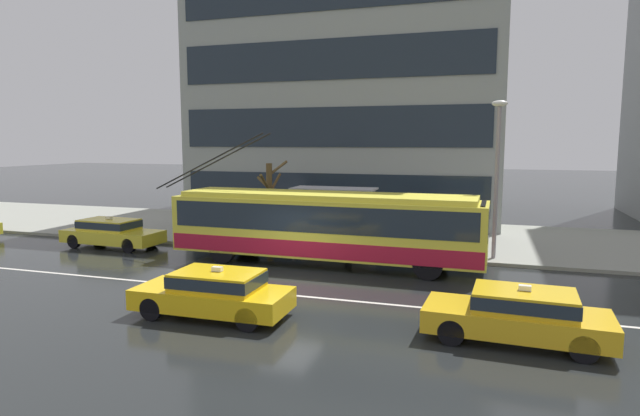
{
  "coord_description": "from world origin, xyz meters",
  "views": [
    {
      "loc": [
        6.55,
        -16.08,
        4.74
      ],
      "look_at": [
        0.28,
        3.64,
        2.13
      ],
      "focal_mm": 29.66,
      "sensor_mm": 36.0,
      "label": 1
    }
  ],
  "objects_px": {
    "bus_shelter": "(335,203)",
    "street_lamp": "(497,165)",
    "taxi_oncoming_near": "(214,291)",
    "pedestrian_at_shelter": "(321,208)",
    "taxi_oncoming_far": "(519,313)",
    "pedestrian_waiting_by_pole": "(340,220)",
    "trolleybus": "(325,225)",
    "pedestrian_walking_past": "(349,228)",
    "pedestrian_approaching_curb": "(421,224)",
    "street_tree_bare": "(270,194)",
    "taxi_queued_behind_bus": "(111,232)"
  },
  "relations": [
    {
      "from": "trolleybus",
      "to": "bus_shelter",
      "type": "height_order",
      "value": "trolleybus"
    },
    {
      "from": "taxi_oncoming_near",
      "to": "bus_shelter",
      "type": "distance_m",
      "value": 10.16
    },
    {
      "from": "taxi_oncoming_far",
      "to": "street_lamp",
      "type": "distance_m",
      "value": 9.31
    },
    {
      "from": "trolleybus",
      "to": "taxi_oncoming_near",
      "type": "xyz_separation_m",
      "value": [
        -1.05,
        -6.83,
        -0.83
      ]
    },
    {
      "from": "taxi_queued_behind_bus",
      "to": "street_lamp",
      "type": "bearing_deg",
      "value": 7.63
    },
    {
      "from": "taxi_oncoming_near",
      "to": "pedestrian_waiting_by_pole",
      "type": "distance_m",
      "value": 10.92
    },
    {
      "from": "taxi_oncoming_near",
      "to": "bus_shelter",
      "type": "bearing_deg",
      "value": 87.06
    },
    {
      "from": "taxi_oncoming_near",
      "to": "bus_shelter",
      "type": "relative_size",
      "value": 1.16
    },
    {
      "from": "trolleybus",
      "to": "taxi_queued_behind_bus",
      "type": "xyz_separation_m",
      "value": [
        -10.16,
        0.26,
        -0.83
      ]
    },
    {
      "from": "pedestrian_at_shelter",
      "to": "pedestrian_walking_past",
      "type": "distance_m",
      "value": 2.52
    },
    {
      "from": "pedestrian_at_shelter",
      "to": "pedestrian_waiting_by_pole",
      "type": "bearing_deg",
      "value": 12.95
    },
    {
      "from": "pedestrian_walking_past",
      "to": "bus_shelter",
      "type": "bearing_deg",
      "value": 129.8
    },
    {
      "from": "bus_shelter",
      "to": "street_lamp",
      "type": "distance_m",
      "value": 7.04
    },
    {
      "from": "bus_shelter",
      "to": "taxi_oncoming_far",
      "type": "bearing_deg",
      "value": -52.66
    },
    {
      "from": "taxi_oncoming_far",
      "to": "street_tree_bare",
      "type": "height_order",
      "value": "street_tree_bare"
    },
    {
      "from": "bus_shelter",
      "to": "pedestrian_at_shelter",
      "type": "bearing_deg",
      "value": 142.78
    },
    {
      "from": "pedestrian_approaching_curb",
      "to": "street_lamp",
      "type": "bearing_deg",
      "value": -29.55
    },
    {
      "from": "pedestrian_walking_past",
      "to": "pedestrian_waiting_by_pole",
      "type": "distance_m",
      "value": 2.13
    },
    {
      "from": "bus_shelter",
      "to": "trolleybus",
      "type": "bearing_deg",
      "value": -80.56
    },
    {
      "from": "taxi_queued_behind_bus",
      "to": "pedestrian_waiting_by_pole",
      "type": "xyz_separation_m",
      "value": [
        9.63,
        3.8,
        0.43
      ]
    },
    {
      "from": "trolleybus",
      "to": "pedestrian_approaching_curb",
      "type": "distance_m",
      "value": 5.27
    },
    {
      "from": "pedestrian_approaching_curb",
      "to": "street_lamp",
      "type": "height_order",
      "value": "street_lamp"
    },
    {
      "from": "pedestrian_walking_past",
      "to": "street_tree_bare",
      "type": "distance_m",
      "value": 5.6
    },
    {
      "from": "pedestrian_waiting_by_pole",
      "to": "pedestrian_walking_past",
      "type": "bearing_deg",
      "value": -64.83
    },
    {
      "from": "taxi_oncoming_near",
      "to": "street_tree_bare",
      "type": "relative_size",
      "value": 1.16
    },
    {
      "from": "taxi_oncoming_near",
      "to": "pedestrian_approaching_curb",
      "type": "xyz_separation_m",
      "value": [
        4.19,
        11.05,
        0.4
      ]
    },
    {
      "from": "taxi_oncoming_far",
      "to": "pedestrian_approaching_curb",
      "type": "relative_size",
      "value": 2.66
    },
    {
      "from": "taxi_oncoming_near",
      "to": "taxi_oncoming_far",
      "type": "xyz_separation_m",
      "value": [
        7.78,
        0.54,
        -0.0
      ]
    },
    {
      "from": "pedestrian_at_shelter",
      "to": "pedestrian_walking_past",
      "type": "bearing_deg",
      "value": -44.63
    },
    {
      "from": "taxi_queued_behind_bus",
      "to": "pedestrian_waiting_by_pole",
      "type": "relative_size",
      "value": 2.75
    },
    {
      "from": "taxi_oncoming_near",
      "to": "bus_shelter",
      "type": "height_order",
      "value": "bus_shelter"
    },
    {
      "from": "trolleybus",
      "to": "taxi_oncoming_far",
      "type": "xyz_separation_m",
      "value": [
        6.72,
        -6.29,
        -0.83
      ]
    },
    {
      "from": "taxi_oncoming_far",
      "to": "trolleybus",
      "type": "bearing_deg",
      "value": 136.89
    },
    {
      "from": "street_lamp",
      "to": "trolleybus",
      "type": "bearing_deg",
      "value": -158.44
    },
    {
      "from": "bus_shelter",
      "to": "pedestrian_waiting_by_pole",
      "type": "relative_size",
      "value": 2.19
    },
    {
      "from": "trolleybus",
      "to": "bus_shelter",
      "type": "bearing_deg",
      "value": 99.44
    },
    {
      "from": "pedestrian_at_shelter",
      "to": "street_lamp",
      "type": "height_order",
      "value": "street_lamp"
    },
    {
      "from": "bus_shelter",
      "to": "taxi_queued_behind_bus",
      "type": "bearing_deg",
      "value": -162.91
    },
    {
      "from": "street_tree_bare",
      "to": "taxi_queued_behind_bus",
      "type": "bearing_deg",
      "value": -141.23
    },
    {
      "from": "taxi_oncoming_near",
      "to": "pedestrian_at_shelter",
      "type": "distance_m",
      "value": 10.75
    },
    {
      "from": "trolleybus",
      "to": "taxi_oncoming_far",
      "type": "distance_m",
      "value": 9.25
    },
    {
      "from": "taxi_oncoming_far",
      "to": "pedestrian_at_shelter",
      "type": "xyz_separation_m",
      "value": [
        -8.11,
        10.16,
        0.96
      ]
    },
    {
      "from": "pedestrian_walking_past",
      "to": "pedestrian_at_shelter",
      "type": "bearing_deg",
      "value": 135.37
    },
    {
      "from": "taxi_oncoming_near",
      "to": "street_lamp",
      "type": "distance_m",
      "value": 12.21
    },
    {
      "from": "trolleybus",
      "to": "taxi_queued_behind_bus",
      "type": "relative_size",
      "value": 2.91
    },
    {
      "from": "bus_shelter",
      "to": "street_lamp",
      "type": "relative_size",
      "value": 0.6
    },
    {
      "from": "street_lamp",
      "to": "street_tree_bare",
      "type": "xyz_separation_m",
      "value": [
        -10.63,
        2.43,
        -1.68
      ]
    },
    {
      "from": "taxi_oncoming_near",
      "to": "street_tree_bare",
      "type": "xyz_separation_m",
      "value": [
        -3.35,
        11.72,
        1.44
      ]
    },
    {
      "from": "taxi_oncoming_near",
      "to": "pedestrian_walking_past",
      "type": "height_order",
      "value": "pedestrian_walking_past"
    },
    {
      "from": "trolleybus",
      "to": "taxi_oncoming_near",
      "type": "distance_m",
      "value": 6.96
    }
  ]
}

